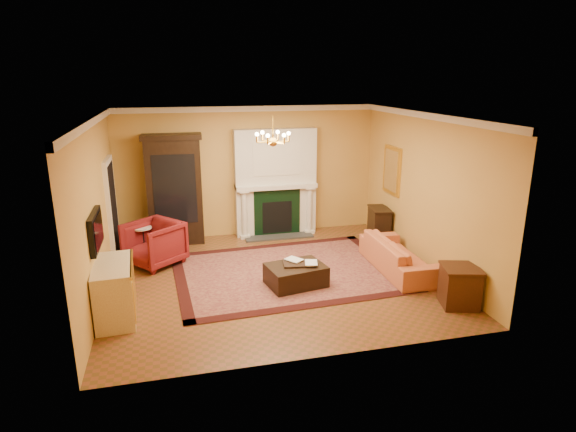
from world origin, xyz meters
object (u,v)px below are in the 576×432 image
object	(u,v)px
coral_sofa	(399,250)
leather_ottoman	(296,275)
wingback_armchair	(154,241)
pedestal_table	(143,241)
end_table	(459,287)
commode	(115,291)
console_table	(379,225)
china_cabinet	(175,192)

from	to	relation	value
coral_sofa	leather_ottoman	bearing A→B (deg)	97.00
wingback_armchair	pedestal_table	xyz separation A→B (m)	(-0.23, 0.36, -0.09)
pedestal_table	end_table	size ratio (longest dim) A/B	1.07
commode	end_table	world-z (taller)	commode
coral_sofa	commode	bearing A→B (deg)	98.77
pedestal_table	commode	world-z (taller)	commode
coral_sofa	leather_ottoman	world-z (taller)	coral_sofa
commode	console_table	bearing A→B (deg)	20.23
commode	leather_ottoman	world-z (taller)	commode
wingback_armchair	end_table	distance (m)	5.77
pedestal_table	leather_ottoman	xyz separation A→B (m)	(2.72, -2.01, -0.20)
console_table	leather_ottoman	xyz separation A→B (m)	(-2.47, -1.93, -0.17)
wingback_armchair	console_table	bearing A→B (deg)	53.83
china_cabinet	leather_ottoman	bearing A→B (deg)	-53.53
china_cabinet	commode	world-z (taller)	china_cabinet
wingback_armchair	china_cabinet	bearing A→B (deg)	120.06
pedestal_table	end_table	distance (m)	6.15
wingback_armchair	console_table	world-z (taller)	wingback_armchair
wingback_armchair	pedestal_table	size ratio (longest dim) A/B	1.41
wingback_armchair	console_table	size ratio (longest dim) A/B	1.31
china_cabinet	commode	distance (m)	3.62
coral_sofa	leather_ottoman	xyz separation A→B (m)	(-2.12, -0.22, -0.21)
coral_sofa	console_table	bearing A→B (deg)	-10.40
wingback_armchair	end_table	size ratio (longest dim) A/B	1.52
coral_sofa	wingback_armchair	bearing A→B (deg)	73.94
console_table	wingback_armchair	bearing A→B (deg)	-167.27
leather_ottoman	end_table	bearing A→B (deg)	-40.60
china_cabinet	end_table	size ratio (longest dim) A/B	3.64
pedestal_table	console_table	distance (m)	5.19
end_table	coral_sofa	bearing A→B (deg)	100.26
wingback_armchair	coral_sofa	world-z (taller)	wingback_armchair
china_cabinet	end_table	bearing A→B (deg)	-42.36
china_cabinet	console_table	bearing A→B (deg)	-10.53
coral_sofa	console_table	distance (m)	1.75
pedestal_table	coral_sofa	bearing A→B (deg)	-20.31
wingback_armchair	coral_sofa	distance (m)	4.83
coral_sofa	end_table	bearing A→B (deg)	-168.58
china_cabinet	pedestal_table	xyz separation A→B (m)	(-0.70, -0.92, -0.77)
wingback_armchair	commode	size ratio (longest dim) A/B	0.82
wingback_armchair	pedestal_table	distance (m)	0.44
leather_ottoman	pedestal_table	bearing A→B (deg)	132.94
pedestal_table	commode	distance (m)	2.50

